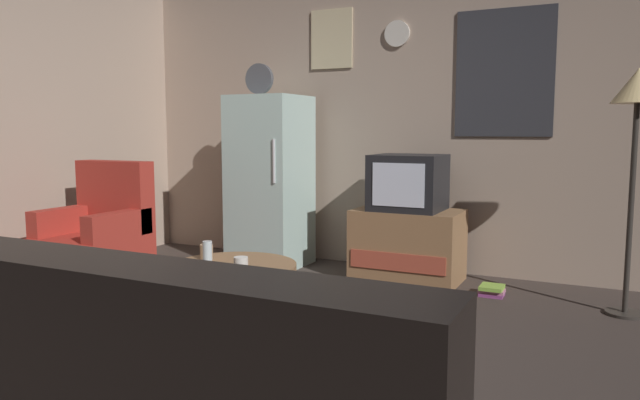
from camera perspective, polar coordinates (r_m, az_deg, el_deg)
The scene contains 13 objects.
ground_plane at distance 3.32m, azimuth -7.65°, elevation -14.58°, with size 12.00×12.00×0.00m, color #3D332D.
wall_with_art at distance 5.31m, azimuth 7.18°, elevation 7.59°, with size 5.20×0.12×2.57m.
fridge at distance 5.30m, azimuth -4.78°, elevation 1.80°, with size 0.60×0.62×1.77m.
tv_stand at distance 4.86m, azimuth 8.35°, elevation -4.29°, with size 0.84×0.53×0.57m.
crt_tv at distance 4.79m, azimuth 8.41°, elevation 1.67°, with size 0.54×0.51×0.44m.
standing_lamp at distance 4.30m, azimuth 27.97°, elevation 7.99°, with size 0.32×0.32×1.59m.
coffee_table at distance 3.50m, azimuth -8.20°, elevation -9.63°, with size 0.72×0.72×0.44m.
wine_glass at distance 3.37m, azimuth -10.67°, elevation -5.13°, with size 0.05×0.05×0.15m, color silver.
mug_ceramic_white at distance 3.21m, azimuth -7.54°, elevation -6.19°, with size 0.08×0.08×0.09m, color silver.
mug_ceramic_tan at distance 3.59m, azimuth -10.77°, elevation -4.88°, with size 0.08×0.08×0.09m, color tan.
remote_control at distance 3.35m, azimuth -10.65°, elevation -6.30°, with size 0.15×0.04×0.02m, color black.
armchair at distance 4.96m, azimuth -20.45°, elevation -3.79°, with size 0.68×0.68×0.96m.
book_stack at distance 4.58m, azimuth 16.05°, elevation -8.28°, with size 0.18×0.18×0.08m.
Camera 1 is at (1.74, -2.57, 1.20)m, focal length 33.58 mm.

